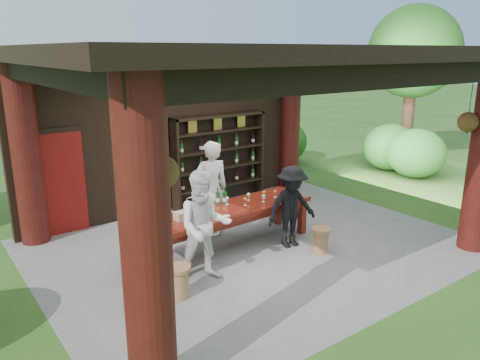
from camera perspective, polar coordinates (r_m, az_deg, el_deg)
ground at (r=8.64m, az=1.58°, el=-7.94°), size 90.00×90.00×0.00m
pavilion at (r=8.36m, az=-0.19°, el=6.51°), size 7.50×6.00×3.60m
wine_shelf at (r=10.72m, az=-2.54°, el=2.56°), size 2.35×0.36×2.06m
tasting_table at (r=8.28m, az=-1.66°, el=-4.30°), size 3.43×1.03×0.75m
stool_near_left at (r=6.91m, az=-7.49°, el=-12.09°), size 0.37×0.37×0.48m
stool_near_right at (r=8.40m, az=9.80°, el=-7.15°), size 0.34×0.34×0.45m
stool_far_left at (r=6.82m, az=-11.92°, el=-12.83°), size 0.34×0.34×0.45m
host at (r=8.80m, az=-3.56°, el=-1.14°), size 0.75×0.58×1.85m
guest_woman at (r=7.14m, az=-4.37°, el=-5.65°), size 1.03×0.93×1.74m
guest_man at (r=8.40m, az=6.29°, el=-3.27°), size 1.04×0.69×1.50m
table_bottles at (r=8.42m, az=-2.94°, el=-2.02°), size 0.44×0.16×0.31m
table_glasses at (r=8.63m, az=1.74°, el=-2.13°), size 1.05×0.34×0.15m
napkin_basket at (r=7.77m, az=-6.99°, el=-4.32°), size 0.27×0.19×0.14m
shrubs at (r=10.86m, az=10.57°, el=-0.09°), size 14.25×8.52×1.36m
trees at (r=10.60m, az=10.32°, el=14.89°), size 21.20×9.82×4.80m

